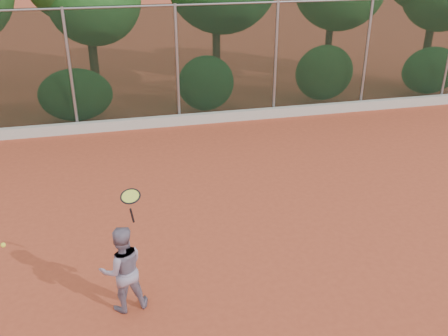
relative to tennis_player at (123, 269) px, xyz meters
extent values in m
plane|color=#AE4529|center=(2.03, 1.00, -0.71)|extent=(80.00, 80.00, 0.00)
cube|color=#BAB6AC|center=(2.03, 7.82, -0.56)|extent=(24.00, 0.20, 0.30)
imported|color=gray|center=(0.00, 0.00, 0.00)|extent=(0.77, 0.65, 1.43)
cube|color=black|center=(2.03, 8.00, 1.04)|extent=(24.00, 0.01, 3.50)
cylinder|color=gray|center=(2.03, 8.00, 2.74)|extent=(24.00, 0.06, 0.06)
cylinder|color=gray|center=(-0.97, 8.00, 1.04)|extent=(0.09, 0.09, 3.50)
cylinder|color=gray|center=(2.03, 8.00, 1.04)|extent=(0.09, 0.09, 3.50)
cylinder|color=gray|center=(5.03, 8.00, 1.04)|extent=(0.09, 0.09, 3.50)
cylinder|color=gray|center=(8.03, 8.00, 1.04)|extent=(0.09, 0.09, 3.50)
cylinder|color=#422B19|center=(-0.37, 10.30, 0.49)|extent=(0.28, 0.28, 2.40)
ellipsoid|color=#1E501B|center=(-0.17, 10.20, 2.69)|extent=(2.90, 2.40, 2.80)
cylinder|color=#472B1B|center=(3.63, 10.00, 0.79)|extent=(0.26, 0.26, 3.00)
cylinder|color=#492C1C|center=(7.73, 10.20, 0.64)|extent=(0.24, 0.24, 2.70)
cylinder|color=#402C18|center=(11.43, 9.80, 0.54)|extent=(0.28, 0.28, 2.50)
ellipsoid|color=#296325|center=(-0.97, 8.80, 0.14)|extent=(2.20, 1.16, 1.60)
ellipsoid|color=#286A28|center=(3.03, 8.80, 0.24)|extent=(1.80, 1.04, 1.76)
ellipsoid|color=#346D29|center=(7.03, 8.80, 0.34)|extent=(2.00, 1.10, 1.84)
ellipsoid|color=#2F772D|center=(11.03, 8.80, 0.19)|extent=(2.16, 1.12, 1.64)
cylinder|color=black|center=(0.22, 0.04, 0.88)|extent=(0.07, 0.14, 0.29)
torus|color=black|center=(0.22, -0.02, 1.23)|extent=(0.36, 0.36, 0.13)
cylinder|color=#DAE944|center=(0.22, -0.02, 1.23)|extent=(0.31, 0.30, 0.09)
sphere|color=#F6F738|center=(-1.41, -0.57, 1.03)|extent=(0.06, 0.06, 0.06)
camera|label=1|loc=(0.10, -6.29, 4.60)|focal=40.00mm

